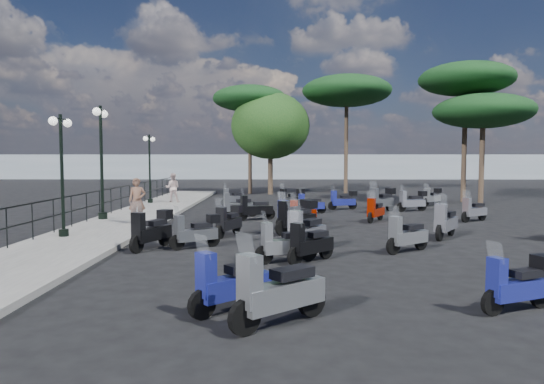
{
  "coord_description": "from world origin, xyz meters",
  "views": [
    {
      "loc": [
        -0.62,
        -17.5,
        2.56
      ],
      "look_at": [
        -0.76,
        1.89,
        1.2
      ],
      "focal_mm": 32.0,
      "sensor_mm": 36.0,
      "label": 1
    }
  ],
  "objects_px": {
    "lamp_post_1": "(101,155)",
    "scooter_16": "(292,199)",
    "scooter_15": "(343,200)",
    "scooter_18": "(407,236)",
    "scooter_5": "(234,198)",
    "scooter_17": "(519,285)",
    "pedestrian_far": "(173,188)",
    "scooter_11": "(278,293)",
    "scooter_9": "(293,214)",
    "scooter_25": "(412,201)",
    "pine_1": "(466,80)",
    "scooter_10": "(310,205)",
    "scooter_12": "(306,233)",
    "scooter_3": "(238,206)",
    "broadleaf_tree": "(270,126)",
    "scooter_7": "(285,245)",
    "scooter_8": "(229,222)",
    "lamp_post_0": "(62,167)",
    "scooter_24": "(474,211)",
    "scooter_14": "(302,213)",
    "scooter_13": "(297,218)",
    "pine_2": "(250,99)",
    "woman": "(137,201)",
    "scooter_23": "(445,223)",
    "scooter_0": "(231,284)",
    "pine_0": "(347,91)",
    "scooter_19": "(375,211)",
    "scooter_2": "(152,231)",
    "scooter_6": "(310,244)",
    "scooter_26": "(432,197)",
    "scooter_20": "(382,200)",
    "pine_3": "(483,111)",
    "scooter_4": "(255,209)"
  },
  "relations": [
    {
      "from": "pine_1",
      "to": "scooter_10",
      "type": "bearing_deg",
      "value": -146.35
    },
    {
      "from": "pine_1",
      "to": "broadleaf_tree",
      "type": "bearing_deg",
      "value": 152.7
    },
    {
      "from": "scooter_7",
      "to": "scooter_17",
      "type": "bearing_deg",
      "value": -154.97
    },
    {
      "from": "scooter_12",
      "to": "broadleaf_tree",
      "type": "distance_m",
      "value": 21.52
    },
    {
      "from": "scooter_2",
      "to": "scooter_0",
      "type": "bearing_deg",
      "value": 139.28
    },
    {
      "from": "scooter_13",
      "to": "scooter_8",
      "type": "bearing_deg",
      "value": 62.51
    },
    {
      "from": "scooter_19",
      "to": "pine_0",
      "type": "relative_size",
      "value": 0.16
    },
    {
      "from": "pedestrian_far",
      "to": "scooter_11",
      "type": "distance_m",
      "value": 20.04
    },
    {
      "from": "pedestrian_far",
      "to": "scooter_9",
      "type": "distance_m",
      "value": 10.85
    },
    {
      "from": "lamp_post_0",
      "to": "scooter_14",
      "type": "relative_size",
      "value": 3.12
    },
    {
      "from": "scooter_5",
      "to": "scooter_24",
      "type": "relative_size",
      "value": 1.02
    },
    {
      "from": "scooter_15",
      "to": "scooter_18",
      "type": "xyz_separation_m",
      "value": [
        0.21,
        -10.91,
        -0.01
      ]
    },
    {
      "from": "lamp_post_1",
      "to": "scooter_4",
      "type": "distance_m",
      "value": 6.47
    },
    {
      "from": "scooter_3",
      "to": "scooter_26",
      "type": "distance_m",
      "value": 11.32
    },
    {
      "from": "scooter_5",
      "to": "scooter_17",
      "type": "distance_m",
      "value": 18.85
    },
    {
      "from": "pedestrian_far",
      "to": "scooter_15",
      "type": "height_order",
      "value": "pedestrian_far"
    },
    {
      "from": "scooter_10",
      "to": "scooter_24",
      "type": "bearing_deg",
      "value": -131.88
    },
    {
      "from": "lamp_post_0",
      "to": "scooter_24",
      "type": "relative_size",
      "value": 2.74
    },
    {
      "from": "scooter_23",
      "to": "scooter_0",
      "type": "bearing_deg",
      "value": 85.34
    },
    {
      "from": "scooter_17",
      "to": "scooter_15",
      "type": "bearing_deg",
      "value": -20.04
    },
    {
      "from": "scooter_7",
      "to": "scooter_8",
      "type": "relative_size",
      "value": 1.01
    },
    {
      "from": "scooter_24",
      "to": "pine_3",
      "type": "bearing_deg",
      "value": -59.08
    },
    {
      "from": "pedestrian_far",
      "to": "scooter_0",
      "type": "height_order",
      "value": "pedestrian_far"
    },
    {
      "from": "scooter_9",
      "to": "scooter_25",
      "type": "height_order",
      "value": "scooter_9"
    },
    {
      "from": "scooter_3",
      "to": "scooter_18",
      "type": "distance_m",
      "value": 9.48
    },
    {
      "from": "scooter_3",
      "to": "lamp_post_1",
      "type": "bearing_deg",
      "value": 94.64
    },
    {
      "from": "scooter_17",
      "to": "pine_1",
      "type": "height_order",
      "value": "pine_1"
    },
    {
      "from": "scooter_16",
      "to": "pine_1",
      "type": "relative_size",
      "value": 0.18
    },
    {
      "from": "scooter_13",
      "to": "pine_2",
      "type": "xyz_separation_m",
      "value": [
        -2.56,
        18.59,
        6.22
      ]
    },
    {
      "from": "scooter_0",
      "to": "scooter_10",
      "type": "xyz_separation_m",
      "value": [
        2.33,
        14.22,
        -0.06
      ]
    },
    {
      "from": "scooter_5",
      "to": "scooter_20",
      "type": "bearing_deg",
      "value": -140.43
    },
    {
      "from": "scooter_5",
      "to": "scooter_12",
      "type": "relative_size",
      "value": 0.86
    },
    {
      "from": "scooter_12",
      "to": "scooter_18",
      "type": "xyz_separation_m",
      "value": [
        2.73,
        -0.14,
        -0.07
      ]
    },
    {
      "from": "scooter_0",
      "to": "scooter_19",
      "type": "distance_m",
      "value": 12.41
    },
    {
      "from": "scooter_15",
      "to": "scooter_14",
      "type": "bearing_deg",
      "value": 138.19
    },
    {
      "from": "scooter_12",
      "to": "scooter_13",
      "type": "xyz_separation_m",
      "value": [
        -0.11,
        3.11,
        0.03
      ]
    },
    {
      "from": "scooter_12",
      "to": "scooter_24",
      "type": "distance_m",
      "value": 9.54
    },
    {
      "from": "scooter_12",
      "to": "pine_0",
      "type": "xyz_separation_m",
      "value": [
        4.3,
        22.17,
        6.85
      ]
    },
    {
      "from": "lamp_post_1",
      "to": "scooter_16",
      "type": "distance_m",
      "value": 9.58
    },
    {
      "from": "scooter_10",
      "to": "woman",
      "type": "bearing_deg",
      "value": 103.91
    },
    {
      "from": "scooter_9",
      "to": "scooter_10",
      "type": "xyz_separation_m",
      "value": [
        0.94,
        4.5,
        -0.09
      ]
    },
    {
      "from": "scooter_2",
      "to": "scooter_13",
      "type": "relative_size",
      "value": 1.12
    },
    {
      "from": "scooter_11",
      "to": "scooter_9",
      "type": "bearing_deg",
      "value": -43.26
    },
    {
      "from": "lamp_post_0",
      "to": "scooter_3",
      "type": "bearing_deg",
      "value": 56.28
    },
    {
      "from": "scooter_2",
      "to": "scooter_18",
      "type": "relative_size",
      "value": 1.21
    },
    {
      "from": "scooter_6",
      "to": "scooter_10",
      "type": "height_order",
      "value": "scooter_6"
    },
    {
      "from": "scooter_11",
      "to": "scooter_3",
      "type": "bearing_deg",
      "value": -32.91
    },
    {
      "from": "pedestrian_far",
      "to": "scooter_10",
      "type": "bearing_deg",
      "value": 144.68
    },
    {
      "from": "scooter_15",
      "to": "pine_0",
      "type": "relative_size",
      "value": 0.18
    },
    {
      "from": "scooter_9",
      "to": "scooter_10",
      "type": "bearing_deg",
      "value": -57.02
    }
  ]
}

